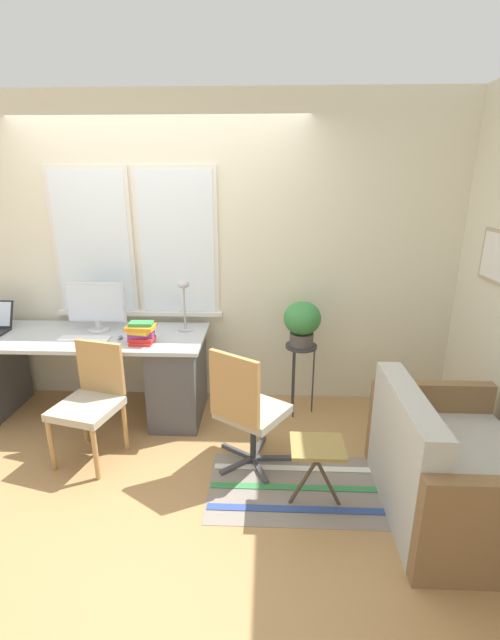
# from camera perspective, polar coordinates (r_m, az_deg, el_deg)

# --- Properties ---
(ground_plane) EXTENTS (14.00, 14.00, 0.00)m
(ground_plane) POSITION_cam_1_polar(r_m,az_deg,el_deg) (3.69, -12.86, -15.14)
(ground_plane) COLOR tan
(wall_back_with_window) EXTENTS (9.00, 0.12, 2.70)m
(wall_back_with_window) POSITION_cam_1_polar(r_m,az_deg,el_deg) (3.94, -11.38, 8.39)
(wall_back_with_window) COLOR beige
(wall_back_with_window) RESTS_ON ground_plane
(desk) EXTENTS (2.19, 0.73, 0.75)m
(desk) POSITION_cam_1_polar(r_m,az_deg,el_deg) (4.03, -21.64, -6.48)
(desk) COLOR #B2B7BC
(desk) RESTS_ON ground_plane
(monitor) EXTENTS (0.50, 0.18, 0.43)m
(monitor) POSITION_cam_1_polar(r_m,az_deg,el_deg) (3.87, -19.81, 1.78)
(monitor) COLOR silver
(monitor) RESTS_ON desk
(keyboard) EXTENTS (0.41, 0.11, 0.02)m
(keyboard) POSITION_cam_1_polar(r_m,az_deg,el_deg) (3.75, -21.17, -2.33)
(keyboard) COLOR silver
(keyboard) RESTS_ON desk
(mouse) EXTENTS (0.04, 0.06, 0.03)m
(mouse) POSITION_cam_1_polar(r_m,az_deg,el_deg) (3.67, -16.90, -2.23)
(mouse) COLOR slate
(mouse) RESTS_ON desk
(desk_lamp) EXTENTS (0.13, 0.13, 0.44)m
(desk_lamp) POSITION_cam_1_polar(r_m,az_deg,el_deg) (3.68, -8.81, 3.06)
(desk_lamp) COLOR #ADADB2
(desk_lamp) RESTS_ON desk
(book_stack) EXTENTS (0.23, 0.19, 0.18)m
(book_stack) POSITION_cam_1_polar(r_m,az_deg,el_deg) (3.51, -14.29, -1.66)
(book_stack) COLOR red
(book_stack) RESTS_ON desk
(desk_chair_wooden) EXTENTS (0.51, 0.52, 0.86)m
(desk_chair_wooden) POSITION_cam_1_polar(r_m,az_deg,el_deg) (3.39, -20.46, -9.88)
(desk_chair_wooden) COLOR #B2844C
(desk_chair_wooden) RESTS_ON ground_plane
(office_chair_swivel) EXTENTS (0.59, 0.59, 0.92)m
(office_chair_swivel) POSITION_cam_1_polar(r_m,az_deg,el_deg) (3.06, -0.42, -11.76)
(office_chair_swivel) COLOR #47474C
(office_chair_swivel) RESTS_ON ground_plane
(couch_loveseat) EXTENTS (0.84, 1.13, 0.81)m
(couch_loveseat) POSITION_cam_1_polar(r_m,az_deg,el_deg) (3.05, 25.14, -18.00)
(couch_loveseat) COLOR beige
(couch_loveseat) RESTS_ON ground_plane
(plant_stand) EXTENTS (0.27, 0.27, 0.64)m
(plant_stand) POSITION_cam_1_polar(r_m,az_deg,el_deg) (3.74, 6.80, -4.40)
(plant_stand) COLOR #333338
(plant_stand) RESTS_ON ground_plane
(potted_plant) EXTENTS (0.32, 0.32, 0.39)m
(potted_plant) POSITION_cam_1_polar(r_m,az_deg,el_deg) (3.64, 6.97, -0.14)
(potted_plant) COLOR #514C47
(potted_plant) RESTS_ON plant_stand
(floor_rug_striped) EXTENTS (1.28, 0.71, 0.01)m
(floor_rug_striped) POSITION_cam_1_polar(r_m,az_deg,el_deg) (3.15, 7.07, -21.33)
(floor_rug_striped) COLOR gray
(floor_rug_striped) RESTS_ON ground_plane
(folding_stool) EXTENTS (0.34, 0.28, 0.45)m
(folding_stool) POSITION_cam_1_polar(r_m,az_deg,el_deg) (2.81, 8.95, -17.04)
(folding_stool) COLOR olive
(folding_stool) RESTS_ON ground_plane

